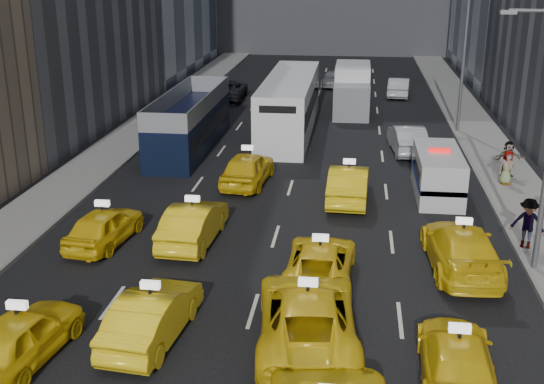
{
  "coord_description": "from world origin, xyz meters",
  "views": [
    {
      "loc": [
        2.88,
        -10.51,
        10.36
      ],
      "look_at": [
        -0.08,
        13.53,
        2.0
      ],
      "focal_mm": 45.0,
      "sensor_mm": 36.0,
      "label": 1
    }
  ],
  "objects": [
    {
      "name": "sidewalk_west",
      "position": [
        -10.5,
        25.0,
        0.07
      ],
      "size": [
        3.0,
        90.0,
        0.15
      ],
      "primitive_type": "cube",
      "color": "gray",
      "rests_on": "ground"
    },
    {
      "name": "sidewalk_east",
      "position": [
        10.5,
        25.0,
        0.07
      ],
      "size": [
        3.0,
        90.0,
        0.15
      ],
      "primitive_type": "cube",
      "color": "gray",
      "rests_on": "ground"
    },
    {
      "name": "curb_west",
      "position": [
        -9.05,
        25.0,
        0.09
      ],
      "size": [
        0.15,
        90.0,
        0.18
      ],
      "primitive_type": "cube",
      "color": "slate",
      "rests_on": "ground"
    },
    {
      "name": "curb_east",
      "position": [
        9.05,
        25.0,
        0.09
      ],
      "size": [
        0.15,
        90.0,
        0.18
      ],
      "primitive_type": "cube",
      "color": "slate",
      "rests_on": "ground"
    },
    {
      "name": "streetlight_far",
      "position": [
        9.18,
        32.0,
        4.92
      ],
      "size": [
        2.15,
        0.22,
        9.0
      ],
      "color": "#595B60",
      "rests_on": "ground"
    },
    {
      "name": "taxi_8",
      "position": [
        -5.75,
        4.54,
        0.73
      ],
      "size": [
        2.31,
        4.51,
        1.47
      ],
      "primitive_type": "imported",
      "rotation": [
        0.0,
        0.0,
        3.0
      ],
      "color": "yellow",
      "rests_on": "ground"
    },
    {
      "name": "taxi_9",
      "position": [
        -2.59,
        6.09,
        0.74
      ],
      "size": [
        2.02,
        4.62,
        1.48
      ],
      "primitive_type": "imported",
      "rotation": [
        0.0,
        0.0,
        3.04
      ],
      "color": "yellow",
      "rests_on": "ground"
    },
    {
      "name": "taxi_10",
      "position": [
        1.8,
        6.46,
        0.82
      ],
      "size": [
        3.28,
        6.16,
        1.65
      ],
      "primitive_type": "imported",
      "rotation": [
        0.0,
        0.0,
        3.24
      ],
      "color": "yellow",
      "rests_on": "ground"
    },
    {
      "name": "taxi_11",
      "position": [
        5.73,
        4.99,
        0.66
      ],
      "size": [
        2.03,
        4.65,
        1.33
      ],
      "primitive_type": "imported",
      "rotation": [
        0.0,
        0.0,
        3.1
      ],
      "color": "yellow",
      "rests_on": "ground"
    },
    {
      "name": "taxi_12",
      "position": [
        -6.37,
        12.49,
        0.71
      ],
      "size": [
        2.21,
        4.37,
        1.43
      ],
      "primitive_type": "imported",
      "rotation": [
        0.0,
        0.0,
        3.01
      ],
      "color": "yellow",
      "rests_on": "ground"
    },
    {
      "name": "taxi_13",
      "position": [
        -3.05,
        13.08,
        0.77
      ],
      "size": [
        1.88,
        4.77,
        1.55
      ],
      "primitive_type": "imported",
      "rotation": [
        0.0,
        0.0,
        3.09
      ],
      "color": "yellow",
      "rests_on": "ground"
    },
    {
      "name": "taxi_14",
      "position": [
        1.93,
        10.38,
        0.67
      ],
      "size": [
        2.39,
        4.89,
        1.34
      ],
      "primitive_type": "imported",
      "rotation": [
        0.0,
        0.0,
        3.11
      ],
      "color": "yellow",
      "rests_on": "ground"
    },
    {
      "name": "taxi_15",
      "position": [
        6.77,
        11.84,
        0.8
      ],
      "size": [
        2.53,
        5.61,
        1.59
      ],
      "primitive_type": "imported",
      "rotation": [
        0.0,
        0.0,
        3.2
      ],
      "color": "yellow",
      "rests_on": "ground"
    },
    {
      "name": "taxi_16",
      "position": [
        -2.09,
        20.29,
        0.8
      ],
      "size": [
        2.32,
        4.85,
        1.6
      ],
      "primitive_type": "imported",
      "rotation": [
        0.0,
        0.0,
        3.05
      ],
      "color": "yellow",
      "rests_on": "ground"
    },
    {
      "name": "taxi_17",
      "position": [
        2.75,
        18.55,
        0.81
      ],
      "size": [
        1.87,
        4.94,
        1.61
      ],
      "primitive_type": "imported",
      "rotation": [
        0.0,
        0.0,
        3.11
      ],
      "color": "yellow",
      "rests_on": "ground"
    },
    {
      "name": "nypd_van",
      "position": [
        6.77,
        19.85,
        0.99
      ],
      "size": [
        2.16,
        5.17,
        2.19
      ],
      "rotation": [
        0.0,
        0.0,
        -0.03
      ],
      "color": "silver",
      "rests_on": "ground"
    },
    {
      "name": "double_decker",
      "position": [
        -6.35,
        26.36,
        1.58
      ],
      "size": [
        3.57,
        11.15,
        3.19
      ],
      "rotation": [
        0.0,
        0.0,
        0.1
      ],
      "color": "black",
      "rests_on": "ground"
    },
    {
      "name": "city_bus",
      "position": [
        -1.1,
        30.88,
        1.72
      ],
      "size": [
        4.34,
        13.64,
        3.46
      ],
      "rotation": [
        0.0,
        0.0,
        0.12
      ],
      "color": "silver",
      "rests_on": "ground"
    },
    {
      "name": "box_truck",
      "position": [
        2.66,
        37.28,
        1.58
      ],
      "size": [
        2.52,
        7.06,
        3.21
      ],
      "rotation": [
        0.0,
        0.0,
        0.02
      ],
      "color": "white",
      "rests_on": "ground"
    },
    {
      "name": "misc_car_0",
      "position": [
        5.88,
        26.98,
        0.78
      ],
      "size": [
        2.11,
        4.89,
        1.57
      ],
      "primitive_type": "imported",
      "rotation": [
        0.0,
        0.0,
        3.24
      ],
      "color": "#B1B5BA",
      "rests_on": "ground"
    },
    {
      "name": "misc_car_1",
      "position": [
        -6.77,
        40.54,
        0.76
      ],
      "size": [
        2.73,
        5.56,
        1.52
      ],
      "primitive_type": "imported",
      "rotation": [
        0.0,
        0.0,
        3.18
      ],
      "color": "black",
      "rests_on": "ground"
    },
    {
      "name": "misc_car_2",
      "position": [
        1.07,
        47.1,
        0.67
      ],
      "size": [
        2.2,
        4.72,
        1.33
      ],
      "primitive_type": "imported",
      "rotation": [
        0.0,
        0.0,
        3.07
      ],
      "color": "slate",
      "rests_on": "ground"
    },
    {
      "name": "misc_car_3",
      "position": [
        -1.74,
        42.22,
        0.7
      ],
      "size": [
        1.8,
        4.15,
        1.4
      ],
      "primitive_type": "imported",
      "rotation": [
        0.0,
        0.0,
        3.11
      ],
      "color": "black",
      "rests_on": "ground"
    },
    {
      "name": "misc_car_4",
      "position": [
        6.25,
        43.32,
        0.74
      ],
      "size": [
        1.98,
        4.64,
        1.49
      ],
      "primitive_type": "imported",
      "rotation": [
        0.0,
        0.0,
        3.05
      ],
      "color": "#ACAEB4",
      "rests_on": "ground"
    },
    {
      "name": "pedestrian_2",
      "position": [
        9.38,
        13.75,
        1.1
      ],
      "size": [
        1.33,
        0.94,
        1.91
      ],
      "primitive_type": "imported",
      "rotation": [
        0.0,
        0.0,
        -0.39
      ],
      "color": "gray",
      "rests_on": "sidewalk_east"
    },
    {
      "name": "pedestrian_4",
      "position": [
        10.15,
        21.39,
        0.96
      ],
      "size": [
        0.87,
        0.6,
        1.62
      ],
      "primitive_type": "imported",
      "rotation": [
        0.0,
        0.0,
        0.23
      ],
      "color": "gray",
      "rests_on": "sidewalk_east"
    },
    {
      "name": "pedestrian_5",
      "position": [
        10.43,
        22.63,
        1.04
      ],
      "size": [
        1.71,
        0.92,
        1.77
      ],
      "primitive_type": "imported",
      "rotation": [
        0.0,
        0.0,
        0.29
      ],
      "color": "gray",
      "rests_on": "sidewalk_east"
    }
  ]
}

